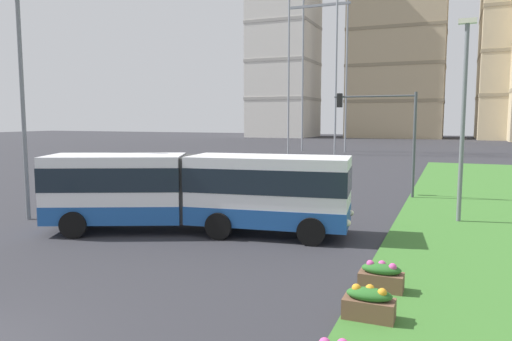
{
  "coord_description": "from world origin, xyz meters",
  "views": [
    {
      "loc": [
        8.65,
        -5.33,
        4.41
      ],
      "look_at": [
        0.91,
        13.36,
        2.2
      ],
      "focal_mm": 33.33,
      "sensor_mm": 36.0,
      "label": 1
    }
  ],
  "objects_px": {
    "articulated_bus": "(197,190)",
    "apartment_tower_westcentre": "(397,51)",
    "flower_planter_1": "(369,303)",
    "apartment_tower_west": "(284,27)",
    "traffic_light_far_right": "(386,125)",
    "streetlight_left": "(22,97)",
    "streetlight_median": "(463,112)",
    "flower_planter_2": "(381,276)"
  },
  "relations": [
    {
      "from": "streetlight_left",
      "to": "articulated_bus",
      "type": "bearing_deg",
      "value": 5.46
    },
    {
      "from": "streetlight_left",
      "to": "apartment_tower_westcentre",
      "type": "distance_m",
      "value": 102.4
    },
    {
      "from": "streetlight_left",
      "to": "streetlight_median",
      "type": "bearing_deg",
      "value": 20.23
    },
    {
      "from": "articulated_bus",
      "to": "streetlight_left",
      "type": "bearing_deg",
      "value": -174.54
    },
    {
      "from": "apartment_tower_westcentre",
      "to": "traffic_light_far_right",
      "type": "bearing_deg",
      "value": -84.02
    },
    {
      "from": "traffic_light_far_right",
      "to": "streetlight_left",
      "type": "xyz_separation_m",
      "value": [
        -13.69,
        -12.15,
        1.24
      ]
    },
    {
      "from": "flower_planter_1",
      "to": "apartment_tower_west",
      "type": "height_order",
      "value": "apartment_tower_west"
    },
    {
      "from": "articulated_bus",
      "to": "flower_planter_1",
      "type": "relative_size",
      "value": 10.86
    },
    {
      "from": "apartment_tower_west",
      "to": "streetlight_median",
      "type": "bearing_deg",
      "value": -66.47
    },
    {
      "from": "articulated_bus",
      "to": "flower_planter_1",
      "type": "height_order",
      "value": "articulated_bus"
    },
    {
      "from": "flower_planter_1",
      "to": "traffic_light_far_right",
      "type": "bearing_deg",
      "value": 96.39
    },
    {
      "from": "flower_planter_2",
      "to": "flower_planter_1",
      "type": "bearing_deg",
      "value": -90.0
    },
    {
      "from": "articulated_bus",
      "to": "traffic_light_far_right",
      "type": "xyz_separation_m",
      "value": [
        5.63,
        11.38,
        2.43
      ]
    },
    {
      "from": "flower_planter_2",
      "to": "streetlight_left",
      "type": "distance_m",
      "value": 16.67
    },
    {
      "from": "traffic_light_far_right",
      "to": "apartment_tower_west",
      "type": "xyz_separation_m",
      "value": [
        -35.19,
        83.89,
        22.32
      ]
    },
    {
      "from": "flower_planter_2",
      "to": "streetlight_left",
      "type": "xyz_separation_m",
      "value": [
        -15.62,
        3.17,
        4.9
      ]
    },
    {
      "from": "streetlight_median",
      "to": "apartment_tower_westcentre",
      "type": "xyz_separation_m",
      "value": [
        -13.15,
        94.78,
        15.46
      ]
    },
    {
      "from": "streetlight_median",
      "to": "streetlight_left",
      "type": "bearing_deg",
      "value": -159.77
    },
    {
      "from": "flower_planter_2",
      "to": "traffic_light_far_right",
      "type": "height_order",
      "value": "traffic_light_far_right"
    },
    {
      "from": "streetlight_left",
      "to": "streetlight_median",
      "type": "distance_m",
      "value": 18.68
    },
    {
      "from": "traffic_light_far_right",
      "to": "apartment_tower_west",
      "type": "distance_m",
      "value": 93.67
    },
    {
      "from": "apartment_tower_westcentre",
      "to": "streetlight_left",
      "type": "bearing_deg",
      "value": -92.47
    },
    {
      "from": "articulated_bus",
      "to": "flower_planter_2",
      "type": "bearing_deg",
      "value": -27.56
    },
    {
      "from": "flower_planter_1",
      "to": "streetlight_median",
      "type": "relative_size",
      "value": 0.13
    },
    {
      "from": "flower_planter_1",
      "to": "flower_planter_2",
      "type": "relative_size",
      "value": 1.0
    },
    {
      "from": "articulated_bus",
      "to": "traffic_light_far_right",
      "type": "bearing_deg",
      "value": 63.68
    },
    {
      "from": "flower_planter_2",
      "to": "articulated_bus",
      "type": "bearing_deg",
      "value": 152.44
    },
    {
      "from": "flower_planter_2",
      "to": "streetlight_left",
      "type": "height_order",
      "value": "streetlight_left"
    },
    {
      "from": "streetlight_left",
      "to": "apartment_tower_west",
      "type": "distance_m",
      "value": 100.66
    },
    {
      "from": "flower_planter_2",
      "to": "streetlight_left",
      "type": "relative_size",
      "value": 0.11
    },
    {
      "from": "apartment_tower_west",
      "to": "traffic_light_far_right",
      "type": "bearing_deg",
      "value": -67.25
    },
    {
      "from": "streetlight_median",
      "to": "apartment_tower_westcentre",
      "type": "relative_size",
      "value": 0.21
    },
    {
      "from": "traffic_light_far_right",
      "to": "apartment_tower_westcentre",
      "type": "distance_m",
      "value": 90.99
    },
    {
      "from": "articulated_bus",
      "to": "apartment_tower_westcentre",
      "type": "height_order",
      "value": "apartment_tower_westcentre"
    },
    {
      "from": "apartment_tower_west",
      "to": "apartment_tower_westcentre",
      "type": "relative_size",
      "value": 1.31
    },
    {
      "from": "apartment_tower_west",
      "to": "flower_planter_2",
      "type": "bearing_deg",
      "value": -69.49
    },
    {
      "from": "flower_planter_1",
      "to": "traffic_light_far_right",
      "type": "xyz_separation_m",
      "value": [
        -1.93,
        17.22,
        3.66
      ]
    },
    {
      "from": "articulated_bus",
      "to": "streetlight_median",
      "type": "relative_size",
      "value": 1.41
    },
    {
      "from": "streetlight_left",
      "to": "apartment_tower_westcentre",
      "type": "height_order",
      "value": "apartment_tower_westcentre"
    },
    {
      "from": "articulated_bus",
      "to": "flower_planter_2",
      "type": "relative_size",
      "value": 10.86
    },
    {
      "from": "apartment_tower_west",
      "to": "apartment_tower_westcentre",
      "type": "height_order",
      "value": "apartment_tower_west"
    },
    {
      "from": "flower_planter_1",
      "to": "streetlight_left",
      "type": "distance_m",
      "value": 17.13
    }
  ]
}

